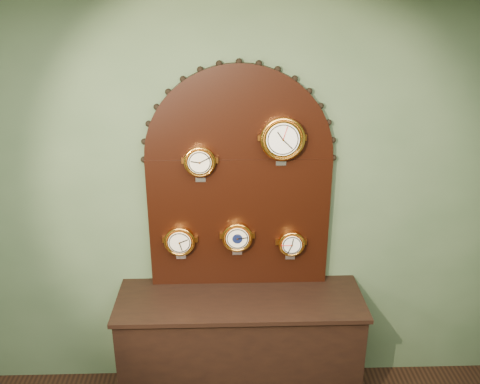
{
  "coord_description": "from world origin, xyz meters",
  "views": [
    {
      "loc": [
        -0.09,
        -0.68,
        2.74
      ],
      "look_at": [
        0.0,
        2.25,
        1.58
      ],
      "focal_mm": 38.5,
      "sensor_mm": 36.0,
      "label": 1
    }
  ],
  "objects_px": {
    "display_board": "(239,174)",
    "barometer": "(237,237)",
    "arabic_clock": "(282,138)",
    "hygrometer": "(180,241)",
    "tide_clock": "(291,243)",
    "shop_counter": "(240,351)",
    "roman_clock": "(200,161)"
  },
  "relations": [
    {
      "from": "arabic_clock",
      "to": "barometer",
      "type": "relative_size",
      "value": 1.28
    },
    {
      "from": "tide_clock",
      "to": "roman_clock",
      "type": "bearing_deg",
      "value": -179.94
    },
    {
      "from": "display_board",
      "to": "hygrometer",
      "type": "height_order",
      "value": "display_board"
    },
    {
      "from": "barometer",
      "to": "arabic_clock",
      "type": "bearing_deg",
      "value": -0.34
    },
    {
      "from": "hygrometer",
      "to": "barometer",
      "type": "height_order",
      "value": "barometer"
    },
    {
      "from": "roman_clock",
      "to": "barometer",
      "type": "height_order",
      "value": "roman_clock"
    },
    {
      "from": "display_board",
      "to": "hygrometer",
      "type": "distance_m",
      "value": 0.6
    },
    {
      "from": "roman_clock",
      "to": "barometer",
      "type": "xyz_separation_m",
      "value": [
        0.23,
        -0.0,
        -0.53
      ]
    },
    {
      "from": "hygrometer",
      "to": "barometer",
      "type": "xyz_separation_m",
      "value": [
        0.38,
        -0.0,
        0.02
      ]
    },
    {
      "from": "arabic_clock",
      "to": "hygrometer",
      "type": "xyz_separation_m",
      "value": [
        -0.66,
        0.0,
        -0.7
      ]
    },
    {
      "from": "arabic_clock",
      "to": "barometer",
      "type": "xyz_separation_m",
      "value": [
        -0.28,
        0.0,
        -0.67
      ]
    },
    {
      "from": "hygrometer",
      "to": "tide_clock",
      "type": "distance_m",
      "value": 0.74
    },
    {
      "from": "shop_counter",
      "to": "display_board",
      "type": "relative_size",
      "value": 1.05
    },
    {
      "from": "roman_clock",
      "to": "hygrometer",
      "type": "xyz_separation_m",
      "value": [
        -0.15,
        -0.0,
        -0.55
      ]
    },
    {
      "from": "display_board",
      "to": "tide_clock",
      "type": "xyz_separation_m",
      "value": [
        0.35,
        -0.07,
        -0.47
      ]
    },
    {
      "from": "arabic_clock",
      "to": "tide_clock",
      "type": "xyz_separation_m",
      "value": [
        0.08,
        0.0,
        -0.73
      ]
    },
    {
      "from": "roman_clock",
      "to": "barometer",
      "type": "distance_m",
      "value": 0.58
    },
    {
      "from": "shop_counter",
      "to": "arabic_clock",
      "type": "height_order",
      "value": "arabic_clock"
    },
    {
      "from": "barometer",
      "to": "shop_counter",
      "type": "bearing_deg",
      "value": -84.73
    },
    {
      "from": "arabic_clock",
      "to": "hygrometer",
      "type": "relative_size",
      "value": 1.28
    },
    {
      "from": "shop_counter",
      "to": "barometer",
      "type": "xyz_separation_m",
      "value": [
        -0.01,
        0.15,
        0.81
      ]
    },
    {
      "from": "arabic_clock",
      "to": "hygrometer",
      "type": "bearing_deg",
      "value": 179.85
    },
    {
      "from": "tide_clock",
      "to": "shop_counter",
      "type": "bearing_deg",
      "value": -156.03
    },
    {
      "from": "display_board",
      "to": "arabic_clock",
      "type": "relative_size",
      "value": 4.69
    },
    {
      "from": "display_board",
      "to": "shop_counter",
      "type": "bearing_deg",
      "value": -90.0
    },
    {
      "from": "shop_counter",
      "to": "barometer",
      "type": "relative_size",
      "value": 6.29
    },
    {
      "from": "arabic_clock",
      "to": "tide_clock",
      "type": "height_order",
      "value": "arabic_clock"
    },
    {
      "from": "shop_counter",
      "to": "hygrometer",
      "type": "xyz_separation_m",
      "value": [
        -0.4,
        0.15,
        0.78
      ]
    },
    {
      "from": "shop_counter",
      "to": "arabic_clock",
      "type": "relative_size",
      "value": 4.91
    },
    {
      "from": "roman_clock",
      "to": "tide_clock",
      "type": "height_order",
      "value": "roman_clock"
    },
    {
      "from": "display_board",
      "to": "barometer",
      "type": "xyz_separation_m",
      "value": [
        -0.01,
        -0.07,
        -0.42
      ]
    },
    {
      "from": "barometer",
      "to": "display_board",
      "type": "bearing_deg",
      "value": 77.89
    }
  ]
}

